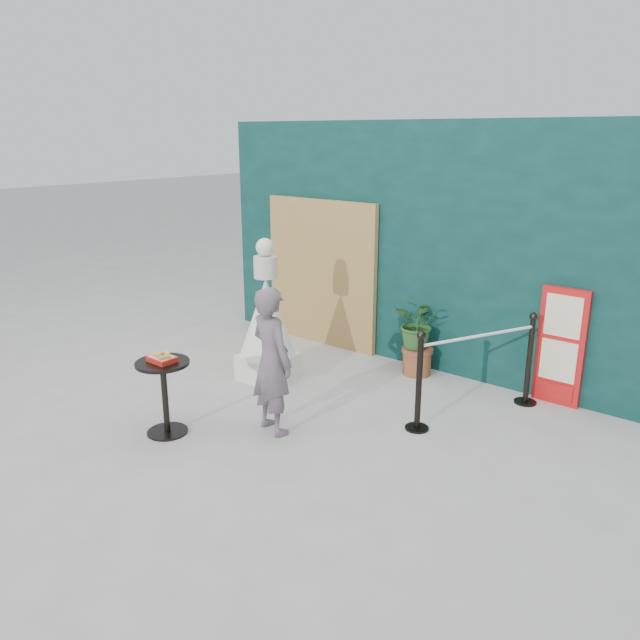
# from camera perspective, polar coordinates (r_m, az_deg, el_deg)

# --- Properties ---
(ground) EXTENTS (60.00, 60.00, 0.00)m
(ground) POSITION_cam_1_polar(r_m,az_deg,el_deg) (5.99, -7.43, -11.80)
(ground) COLOR #ADAAA5
(ground) RESTS_ON ground
(back_wall) EXTENTS (6.00, 0.30, 3.00)m
(back_wall) POSITION_cam_1_polar(r_m,az_deg,el_deg) (7.87, 9.07, 6.68)
(back_wall) COLOR #092B29
(back_wall) RESTS_ON ground
(bamboo_fence) EXTENTS (1.80, 0.08, 2.00)m
(bamboo_fence) POSITION_cam_1_polar(r_m,az_deg,el_deg) (8.58, 0.10, 4.32)
(bamboo_fence) COLOR tan
(bamboo_fence) RESTS_ON ground
(woman) EXTENTS (0.60, 0.46, 1.47)m
(woman) POSITION_cam_1_polar(r_m,az_deg,el_deg) (6.05, -4.44, -3.75)
(woman) COLOR #655762
(woman) RESTS_ON ground
(menu_board) EXTENTS (0.50, 0.07, 1.30)m
(menu_board) POSITION_cam_1_polar(r_m,az_deg,el_deg) (7.16, 21.15, -2.31)
(menu_board) COLOR red
(menu_board) RESTS_ON ground
(statue) EXTENTS (0.67, 0.67, 1.71)m
(statue) POSITION_cam_1_polar(r_m,az_deg,el_deg) (7.35, -4.88, -0.33)
(statue) COLOR white
(statue) RESTS_ON ground
(cafe_table) EXTENTS (0.52, 0.52, 0.75)m
(cafe_table) POSITION_cam_1_polar(r_m,az_deg,el_deg) (6.26, -14.06, -5.87)
(cafe_table) COLOR black
(cafe_table) RESTS_ON ground
(food_basket) EXTENTS (0.26, 0.19, 0.11)m
(food_basket) POSITION_cam_1_polar(r_m,az_deg,el_deg) (6.15, -14.22, -3.38)
(food_basket) COLOR #B52113
(food_basket) RESTS_ON cafe_table
(planter) EXTENTS (0.57, 0.49, 0.96)m
(planter) POSITION_cam_1_polar(r_m,az_deg,el_deg) (7.61, 8.98, -0.96)
(planter) COLOR brown
(planter) RESTS_ON ground
(stanchion_barrier) EXTENTS (0.84, 1.54, 1.03)m
(stanchion_barrier) POSITION_cam_1_polar(r_m,az_deg,el_deg) (6.64, 14.13, -4.58)
(stanchion_barrier) COLOR black
(stanchion_barrier) RESTS_ON ground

